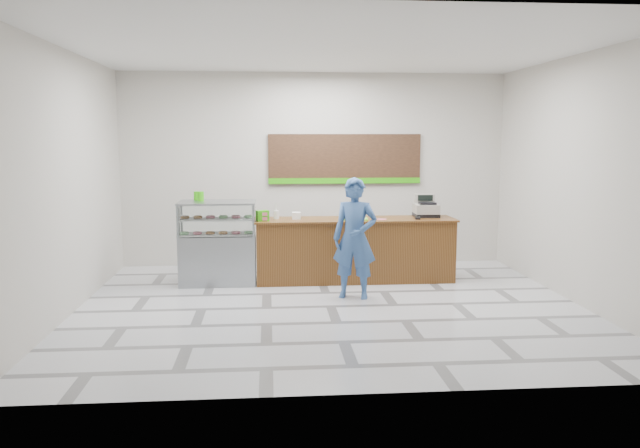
{
  "coord_description": "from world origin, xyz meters",
  "views": [
    {
      "loc": [
        -0.85,
        -8.42,
        2.35
      ],
      "look_at": [
        -0.08,
        0.9,
        1.04
      ],
      "focal_mm": 35.0,
      "sensor_mm": 36.0,
      "label": 1
    }
  ],
  "objects": [
    {
      "name": "green_cup_left",
      "position": [
        -2.02,
        1.8,
        1.4
      ],
      "size": [
        0.09,
        0.09,
        0.14
      ],
      "primitive_type": "cylinder",
      "color": "#2FAC0B",
      "rests_on": "display_case"
    },
    {
      "name": "floor",
      "position": [
        0.0,
        0.0,
        0.0
      ],
      "size": [
        7.0,
        7.0,
        0.0
      ],
      "primitive_type": "plane",
      "color": "silver",
      "rests_on": "ground"
    },
    {
      "name": "back_wall",
      "position": [
        0.0,
        3.0,
        1.75
      ],
      "size": [
        7.0,
        0.0,
        7.0
      ],
      "primitive_type": "plane",
      "rotation": [
        1.57,
        0.0,
        0.0
      ],
      "color": "beige",
      "rests_on": "floor"
    },
    {
      "name": "napkin_box",
      "position": [
        -0.41,
        1.57,
        1.09
      ],
      "size": [
        0.13,
        0.13,
        0.11
      ],
      "primitive_type": "cube",
      "rotation": [
        0.0,
        0.0,
        0.01
      ],
      "color": "white",
      "rests_on": "sales_counter"
    },
    {
      "name": "menu_board",
      "position": [
        0.55,
        2.96,
        1.93
      ],
      "size": [
        2.8,
        0.06,
        0.9
      ],
      "color": "black",
      "rests_on": "back_wall"
    },
    {
      "name": "straw_cup",
      "position": [
        -0.73,
        1.63,
        1.1
      ],
      "size": [
        0.09,
        0.09,
        0.13
      ],
      "primitive_type": "cylinder",
      "color": "silver",
      "rests_on": "sales_counter"
    },
    {
      "name": "donut_decal",
      "position": [
        0.96,
        1.42,
        1.03
      ],
      "size": [
        0.17,
        0.17,
        0.0
      ],
      "primitive_type": "cylinder",
      "color": "#D46177",
      "rests_on": "sales_counter"
    },
    {
      "name": "promo_box",
      "position": [
        -0.95,
        1.41,
        1.11
      ],
      "size": [
        0.22,
        0.18,
        0.17
      ],
      "primitive_type": "cube",
      "rotation": [
        0.0,
        0.0,
        0.32
      ],
      "color": "#2FAC0B",
      "rests_on": "sales_counter"
    },
    {
      "name": "green_cup_right",
      "position": [
        -1.93,
        1.65,
        1.41
      ],
      "size": [
        0.1,
        0.1,
        0.15
      ],
      "primitive_type": "cylinder",
      "color": "#2FAC0B",
      "rests_on": "display_case"
    },
    {
      "name": "customer",
      "position": [
        0.4,
        0.47,
        0.88
      ],
      "size": [
        0.74,
        0.59,
        1.77
      ],
      "primitive_type": "imported",
      "rotation": [
        0.0,
        0.0,
        -0.3
      ],
      "color": "#32558D",
      "rests_on": "floor"
    },
    {
      "name": "display_case",
      "position": [
        -1.67,
        1.55,
        0.68
      ],
      "size": [
        1.22,
        0.72,
        1.33
      ],
      "color": "gray",
      "rests_on": "floor"
    },
    {
      "name": "cash_register",
      "position": [
        1.76,
        1.7,
        1.17
      ],
      "size": [
        0.4,
        0.42,
        0.37
      ],
      "rotation": [
        0.0,
        0.0,
        -0.04
      ],
      "color": "black",
      "rests_on": "sales_counter"
    },
    {
      "name": "serving_tray",
      "position": [
        0.54,
        1.45,
        1.04
      ],
      "size": [
        0.42,
        0.32,
        0.02
      ],
      "rotation": [
        0.0,
        0.0,
        -0.1
      ],
      "color": "#6BD61E",
      "rests_on": "sales_counter"
    },
    {
      "name": "card_terminal",
      "position": [
        1.55,
        1.41,
        1.05
      ],
      "size": [
        0.09,
        0.16,
        0.04
      ],
      "primitive_type": "cube",
      "rotation": [
        0.0,
        0.0,
        -0.13
      ],
      "color": "black",
      "rests_on": "sales_counter"
    },
    {
      "name": "ceiling",
      "position": [
        0.0,
        0.0,
        3.5
      ],
      "size": [
        7.0,
        7.0,
        0.0
      ],
      "primitive_type": "plane",
      "rotation": [
        3.14,
        0.0,
        0.0
      ],
      "color": "silver",
      "rests_on": "back_wall"
    },
    {
      "name": "sales_counter",
      "position": [
        0.55,
        1.55,
        0.52
      ],
      "size": [
        3.26,
        0.76,
        1.03
      ],
      "color": "brown",
      "rests_on": "floor"
    }
  ]
}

